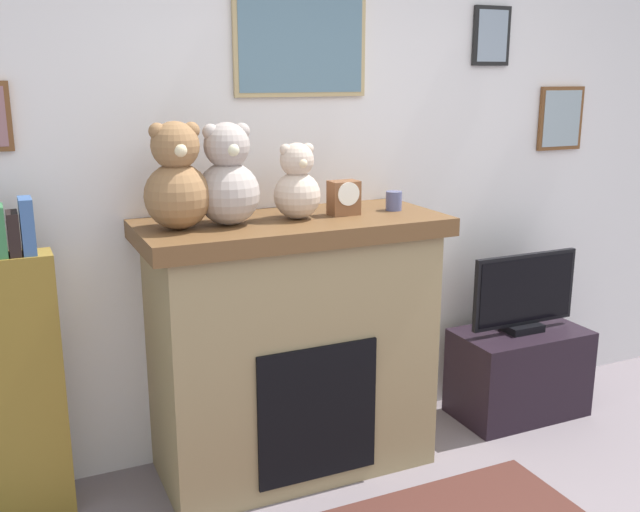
# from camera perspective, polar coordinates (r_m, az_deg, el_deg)

# --- Properties ---
(back_wall) EXTENTS (5.20, 0.15, 2.60)m
(back_wall) POSITION_cam_1_polar(r_m,az_deg,el_deg) (3.58, 0.15, 6.08)
(back_wall) COLOR silver
(back_wall) RESTS_ON ground_plane
(fireplace) EXTENTS (1.35, 0.62, 1.19)m
(fireplace) POSITION_cam_1_polar(r_m,az_deg,el_deg) (3.33, -2.18, -7.03)
(fireplace) COLOR #8D7954
(fireplace) RESTS_ON ground_plane
(bookshelf) EXTENTS (0.45, 0.16, 1.35)m
(bookshelf) POSITION_cam_1_polar(r_m,az_deg,el_deg) (3.19, -23.69, -8.95)
(bookshelf) COLOR brown
(bookshelf) RESTS_ON ground_plane
(tv_stand) EXTENTS (0.70, 0.40, 0.48)m
(tv_stand) POSITION_cam_1_polar(r_m,az_deg,el_deg) (4.10, 15.43, -8.86)
(tv_stand) COLOR black
(tv_stand) RESTS_ON ground_plane
(television) EXTENTS (0.63, 0.14, 0.42)m
(television) POSITION_cam_1_polar(r_m,az_deg,el_deg) (3.95, 15.86, -2.91)
(television) COLOR black
(television) RESTS_ON tv_stand
(candle_jar) EXTENTS (0.07, 0.07, 0.09)m
(candle_jar) POSITION_cam_1_polar(r_m,az_deg,el_deg) (3.36, 5.86, 4.36)
(candle_jar) COLOR #4C517A
(candle_jar) RESTS_ON fireplace
(mantel_clock) EXTENTS (0.13, 0.10, 0.15)m
(mantel_clock) POSITION_cam_1_polar(r_m,az_deg,el_deg) (3.24, 1.90, 4.63)
(mantel_clock) COLOR brown
(mantel_clock) RESTS_ON fireplace
(teddy_bear_brown) EXTENTS (0.27, 0.27, 0.44)m
(teddy_bear_brown) POSITION_cam_1_polar(r_m,az_deg,el_deg) (2.97, -11.25, 5.81)
(teddy_bear_brown) COLOR olive
(teddy_bear_brown) RESTS_ON fireplace
(teddy_bear_cream) EXTENTS (0.26, 0.26, 0.43)m
(teddy_bear_cream) POSITION_cam_1_polar(r_m,az_deg,el_deg) (3.02, -7.30, 6.04)
(teddy_bear_cream) COLOR #A2958D
(teddy_bear_cream) RESTS_ON fireplace
(teddy_bear_tan) EXTENTS (0.21, 0.21, 0.33)m
(teddy_bear_tan) POSITION_cam_1_polar(r_m,az_deg,el_deg) (3.13, -1.82, 5.64)
(teddy_bear_tan) COLOR #C0AB98
(teddy_bear_tan) RESTS_ON fireplace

